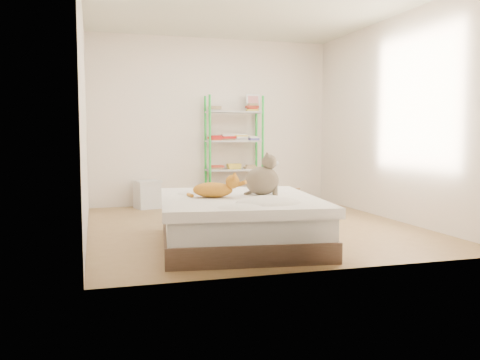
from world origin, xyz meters
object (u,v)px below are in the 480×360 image
object	(u,v)px
grey_cat	(262,174)
shelf_unit	(234,153)
white_bin	(147,194)
cardboard_box	(276,202)
orange_cat	(213,188)
bed	(239,221)

from	to	relation	value
grey_cat	shelf_unit	distance (m)	2.82
grey_cat	white_bin	distance (m)	2.93
cardboard_box	white_bin	distance (m)	1.98
grey_cat	cardboard_box	distance (m)	1.91
orange_cat	grey_cat	size ratio (longest dim) A/B	1.11
bed	white_bin	world-z (taller)	bed
grey_cat	shelf_unit	bearing A→B (deg)	3.42
bed	orange_cat	size ratio (longest dim) A/B	4.42
bed	cardboard_box	bearing A→B (deg)	66.22
shelf_unit	white_bin	distance (m)	1.49
orange_cat	white_bin	size ratio (longest dim) A/B	1.06
bed	cardboard_box	distance (m)	2.01
bed	grey_cat	world-z (taller)	grey_cat
cardboard_box	white_bin	xyz separation A→B (m)	(-1.65, 1.08, 0.04)
shelf_unit	white_bin	size ratio (longest dim) A/B	3.95
grey_cat	shelf_unit	world-z (taller)	shelf_unit
bed	grey_cat	xyz separation A→B (m)	(0.26, 0.06, 0.45)
bed	orange_cat	xyz separation A→B (m)	(-0.26, 0.00, 0.33)
shelf_unit	orange_cat	bearing A→B (deg)	-109.54
grey_cat	white_bin	xyz separation A→B (m)	(-0.88, 2.75, -0.48)
bed	cardboard_box	world-z (taller)	bed
shelf_unit	white_bin	world-z (taller)	shelf_unit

